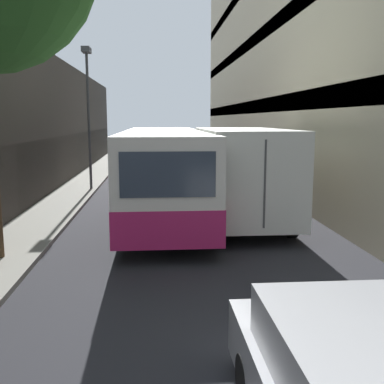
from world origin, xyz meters
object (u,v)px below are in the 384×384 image
bus (164,170)px  panel_van (137,153)px  box_truck (238,171)px  street_lamp (88,91)px

bus → panel_van: (-1.49, 14.14, -0.42)m
bus → box_truck: size_ratio=1.47×
bus → street_lamp: 7.08m
street_lamp → box_truck: bearing=-48.3°
box_truck → street_lamp: (-5.72, 6.41, 2.95)m
panel_van → bus: bearing=-84.0°
box_truck → street_lamp: bearing=131.7°
panel_van → street_lamp: 9.47m
box_truck → panel_van: box_truck is taller
panel_van → street_lamp: (-1.80, -8.64, 3.44)m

